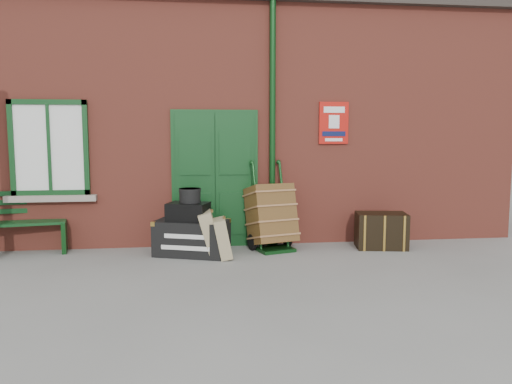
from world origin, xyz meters
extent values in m
plane|color=gray|center=(0.00, 0.00, 0.00)|extent=(80.00, 80.00, 0.00)
cube|color=#9E4233|center=(0.00, 3.50, 2.00)|extent=(10.00, 4.00, 4.00)
cube|color=#38302B|center=(0.00, 3.50, 4.15)|extent=(10.30, 4.30, 0.30)
cube|color=#0F3816|center=(-0.30, 1.46, 1.10)|extent=(1.42, 0.12, 2.32)
cube|color=white|center=(-2.90, 1.45, 1.65)|extent=(1.20, 0.08, 1.50)
cylinder|color=black|center=(0.65, 1.42, 2.00)|extent=(0.10, 0.10, 4.00)
cube|color=#B8140D|center=(1.70, 1.47, 2.05)|extent=(0.50, 0.03, 0.70)
cube|color=#0F3816|center=(-3.47, 1.25, 0.49)|extent=(1.67, 0.70, 0.04)
cube|color=#0F3816|center=(-3.51, 1.48, 0.79)|extent=(1.61, 0.31, 0.43)
cube|color=black|center=(-2.71, 1.38, 0.24)|extent=(0.14, 0.49, 0.49)
cube|color=black|center=(-0.69, 0.88, 0.27)|extent=(1.23, 0.93, 0.54)
cube|color=black|center=(-0.74, 0.88, 0.68)|extent=(0.71, 0.61, 0.27)
cylinder|color=black|center=(-0.71, 0.91, 0.93)|extent=(0.42, 0.42, 0.22)
cube|color=tan|center=(-0.41, 0.72, 0.36)|extent=(0.39, 0.50, 0.72)
cube|color=tan|center=(-0.23, 0.62, 0.31)|extent=(0.30, 0.45, 0.61)
cube|color=black|center=(0.64, 0.96, 0.03)|extent=(0.64, 0.53, 0.05)
cylinder|color=black|center=(0.35, 1.08, 0.71)|extent=(0.15, 0.38, 1.39)
cylinder|color=black|center=(0.81, 1.22, 0.71)|extent=(0.15, 0.38, 1.39)
cylinder|color=black|center=(0.27, 1.08, 0.13)|extent=(0.13, 0.27, 0.26)
cylinder|color=black|center=(0.88, 1.26, 0.13)|extent=(0.13, 0.27, 0.26)
cube|color=brown|center=(0.59, 1.13, 0.57)|extent=(0.86, 0.90, 1.03)
cube|color=black|center=(2.40, 0.99, 0.29)|extent=(0.88, 0.65, 0.58)
camera|label=1|loc=(-0.64, -6.76, 1.85)|focal=35.00mm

